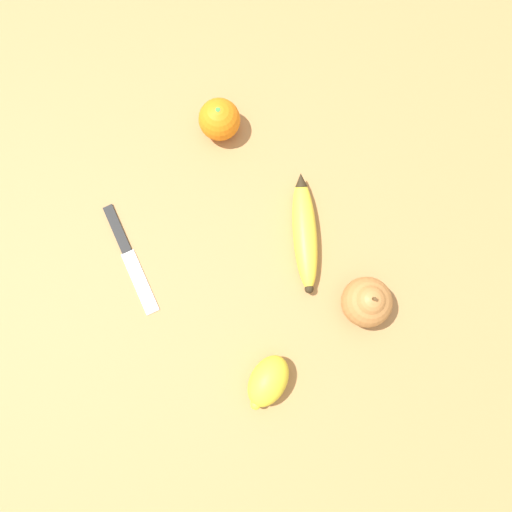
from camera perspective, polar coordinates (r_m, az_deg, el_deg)
The scene contains 6 objects.
ground_plane at distance 0.81m, azimuth -3.15°, elevation -5.08°, with size 3.00×3.00×0.00m, color #A87A47.
banana at distance 0.81m, azimuth 5.59°, elevation 2.72°, with size 0.16×0.16×0.04m.
orange at distance 0.86m, azimuth -4.20°, elevation 15.29°, with size 0.07×0.07×0.07m.
pear at distance 0.78m, azimuth 12.58°, elevation -5.13°, with size 0.08×0.08×0.10m.
lemon at distance 0.77m, azimuth 1.39°, elevation -14.13°, with size 0.07×0.09×0.06m.
paring_knife at distance 0.84m, azimuth -14.42°, elevation 0.20°, with size 0.19×0.09×0.01m.
Camera 1 is at (0.09, -0.03, 0.80)m, focal length 35.00 mm.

